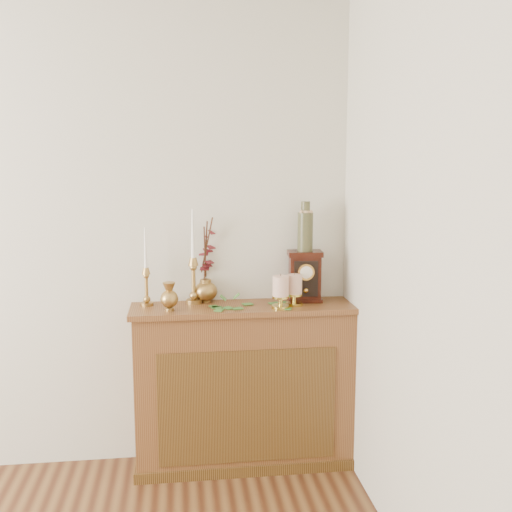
{
  "coord_description": "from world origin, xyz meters",
  "views": [
    {
      "loc": [
        1.06,
        -1.09,
        1.71
      ],
      "look_at": [
        1.46,
        2.05,
        1.21
      ],
      "focal_mm": 42.0,
      "sensor_mm": 36.0,
      "label": 1
    }
  ],
  "objects": [
    {
      "name": "pillar_candle_left",
      "position": [
        1.67,
        2.06,
        1.03
      ],
      "size": [
        0.09,
        0.09,
        0.18
      ],
      "rotation": [
        0.0,
        0.0,
        -0.24
      ],
      "color": "gold",
      "rests_on": "console_shelf"
    },
    {
      "name": "console_shelf",
      "position": [
        1.4,
        2.1,
        0.44
      ],
      "size": [
        1.24,
        0.34,
        0.93
      ],
      "color": "brown",
      "rests_on": "ground"
    },
    {
      "name": "mantel_clock",
      "position": [
        1.75,
        2.16,
        1.07
      ],
      "size": [
        0.2,
        0.15,
        0.29
      ],
      "rotation": [
        0.0,
        0.0,
        -0.08
      ],
      "color": "#37100B",
      "rests_on": "console_shelf"
    },
    {
      "name": "ivy_garland",
      "position": [
        1.44,
        2.05,
        0.95
      ],
      "size": [
        0.53,
        0.21,
        0.09
      ],
      "rotation": [
        0.0,
        0.0,
        -0.2
      ],
      "color": "#3C742C",
      "rests_on": "console_shelf"
    },
    {
      "name": "candlestick_center",
      "position": [
        1.13,
        2.18,
        1.1
      ],
      "size": [
        0.09,
        0.09,
        0.53
      ],
      "rotation": [
        0.0,
        0.0,
        -0.38
      ],
      "color": "#A67B42",
      "rests_on": "console_shelf"
    },
    {
      "name": "pillar_candle_right",
      "position": [
        1.59,
        2.01,
        1.03
      ],
      "size": [
        0.1,
        0.1,
        0.19
      ],
      "rotation": [
        0.0,
        0.0,
        -0.33
      ],
      "color": "gold",
      "rests_on": "console_shelf"
    },
    {
      "name": "candlestick_left",
      "position": [
        0.87,
        2.16,
        1.07
      ],
      "size": [
        0.07,
        0.07,
        0.43
      ],
      "rotation": [
        0.0,
        0.0,
        0.33
      ],
      "color": "#A67B42",
      "rests_on": "console_shelf"
    },
    {
      "name": "ginger_jar",
      "position": [
        1.21,
        2.24,
        1.15
      ],
      "size": [
        0.19,
        0.21,
        0.48
      ],
      "rotation": [
        0.0,
        0.0,
        0.22
      ],
      "color": "#A67B42",
      "rests_on": "console_shelf"
    },
    {
      "name": "ceramic_vase",
      "position": [
        1.75,
        2.16,
        1.34
      ],
      "size": [
        0.09,
        0.09,
        0.28
      ],
      "rotation": [
        0.0,
        0.0,
        -0.08
      ],
      "color": "#1B3628",
      "rests_on": "mantel_clock"
    },
    {
      "name": "bud_vase",
      "position": [
        1.0,
        2.03,
        1.01
      ],
      "size": [
        0.09,
        0.09,
        0.15
      ],
      "rotation": [
        0.0,
        0.0,
        -0.18
      ],
      "color": "#A67B42",
      "rests_on": "console_shelf"
    }
  ]
}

